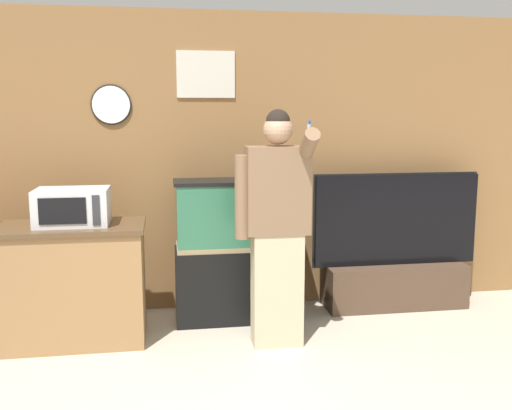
# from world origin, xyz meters

# --- Properties ---
(wall_back_paneled) EXTENTS (10.00, 0.08, 2.60)m
(wall_back_paneled) POSITION_xyz_m (-0.00, 2.85, 1.30)
(wall_back_paneled) COLOR olive
(wall_back_paneled) RESTS_ON ground_plane
(counter_island) EXTENTS (1.57, 0.60, 0.91)m
(counter_island) POSITION_xyz_m (-1.26, 2.19, 0.46)
(counter_island) COLOR olive
(counter_island) RESTS_ON ground_plane
(microwave) EXTENTS (0.53, 0.38, 0.27)m
(microwave) POSITION_xyz_m (-1.00, 2.19, 1.05)
(microwave) COLOR silver
(microwave) RESTS_ON counter_island
(aquarium_on_stand) EXTENTS (1.02, 0.39, 1.20)m
(aquarium_on_stand) POSITION_xyz_m (0.27, 2.46, 0.60)
(aquarium_on_stand) COLOR black
(aquarium_on_stand) RESTS_ON ground_plane
(tv_on_stand) EXTENTS (1.52, 0.40, 1.21)m
(tv_on_stand) POSITION_xyz_m (1.72, 2.56, 0.35)
(tv_on_stand) COLOR #4C3828
(tv_on_stand) RESTS_ON ground_plane
(person_standing) EXTENTS (0.56, 0.42, 1.77)m
(person_standing) POSITION_xyz_m (0.49, 1.88, 0.92)
(person_standing) COLOR #BCAD89
(person_standing) RESTS_ON ground_plane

